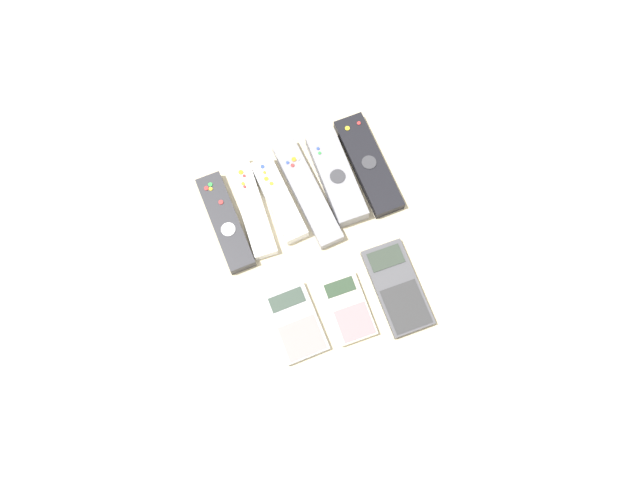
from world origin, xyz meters
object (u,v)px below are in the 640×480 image
at_px(calculator_1, 349,309).
at_px(calculator_2, 397,288).
at_px(remote_4, 337,178).
at_px(remote_3, 307,193).
at_px(remote_5, 368,164).
at_px(calculator_0, 296,323).
at_px(remote_0, 225,222).
at_px(remote_1, 252,207).
at_px(remote_2, 279,200).

relative_size(calculator_1, calculator_2, 0.72).
relative_size(remote_4, calculator_1, 1.54).
bearing_deg(remote_4, remote_3, -172.66).
relative_size(remote_5, calculator_2, 1.23).
bearing_deg(calculator_0, remote_4, 52.92).
bearing_deg(remote_0, calculator_1, -58.38).
xyz_separation_m(remote_3, calculator_2, (0.08, -0.22, -0.00)).
distance_m(remote_5, calculator_2, 0.23).
bearing_deg(remote_5, remote_3, -174.93).
bearing_deg(remote_0, calculator_0, -77.46).
height_order(remote_3, calculator_0, remote_3).
relative_size(remote_0, calculator_1, 1.60).
relative_size(remote_1, remote_2, 1.16).
bearing_deg(remote_2, calculator_0, -106.75).
bearing_deg(calculator_0, remote_0, 103.10).
relative_size(remote_2, remote_5, 0.83).
bearing_deg(remote_2, remote_3, -9.83).
bearing_deg(remote_0, calculator_2, -44.27).
height_order(remote_5, calculator_2, remote_5).
distance_m(remote_2, calculator_2, 0.26).
relative_size(remote_1, remote_4, 1.08).
relative_size(remote_0, calculator_0, 1.51).
relative_size(remote_1, remote_3, 0.90).
bearing_deg(remote_3, remote_4, 2.29).
bearing_deg(remote_5, calculator_2, -100.98).
bearing_deg(remote_5, remote_4, -175.57).
relative_size(remote_2, calculator_0, 1.35).
xyz_separation_m(remote_3, calculator_0, (-0.10, -0.21, -0.00)).
relative_size(remote_3, remote_4, 1.20).
distance_m(remote_2, remote_3, 0.05).
height_order(remote_3, remote_4, remote_4).
bearing_deg(calculator_2, remote_5, 80.83).
distance_m(remote_1, calculator_0, 0.22).
relative_size(remote_0, remote_3, 0.87).
xyz_separation_m(remote_0, remote_1, (0.05, 0.01, -0.00)).
xyz_separation_m(remote_0, remote_3, (0.15, -0.00, -0.00)).
bearing_deg(calculator_2, calculator_1, -176.38).
xyz_separation_m(remote_1, remote_4, (0.16, -0.01, 0.00)).
bearing_deg(remote_2, calculator_1, -83.50).
bearing_deg(calculator_2, remote_3, 111.68).
height_order(remote_0, calculator_2, remote_0).
height_order(remote_3, remote_5, same).
height_order(remote_1, calculator_1, remote_1).
height_order(remote_3, calculator_1, remote_3).
relative_size(remote_4, calculator_0, 1.45).
xyz_separation_m(remote_0, remote_5, (0.28, 0.01, -0.00)).
height_order(remote_3, calculator_2, remote_3).
bearing_deg(calculator_2, remote_4, 96.90).
height_order(remote_4, calculator_0, remote_4).
height_order(remote_2, remote_4, remote_4).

